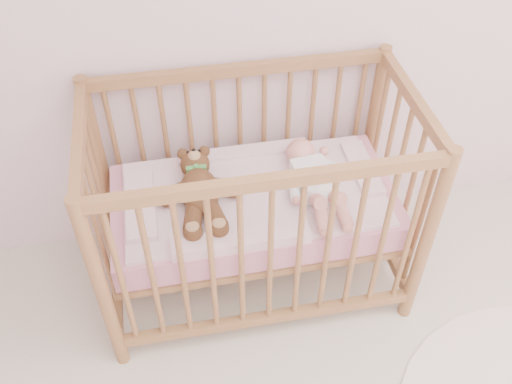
{
  "coord_description": "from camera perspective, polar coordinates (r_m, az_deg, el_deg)",
  "views": [
    {
      "loc": [
        -0.75,
        -0.11,
        2.28
      ],
      "look_at": [
        -0.44,
        1.55,
        0.62
      ],
      "focal_mm": 40.0,
      "sensor_mm": 36.0,
      "label": 1
    }
  ],
  "objects": [
    {
      "name": "blanket",
      "position": [
        2.45,
        -0.22,
        -0.2
      ],
      "size": [
        1.1,
        0.58,
        0.06
      ],
      "primitive_type": null,
      "color": "#EFA5B3",
      "rests_on": "mattress"
    },
    {
      "name": "teddy_bear",
      "position": [
        2.35,
        -5.66,
        0.21
      ],
      "size": [
        0.36,
        0.51,
        0.14
      ],
      "primitive_type": null,
      "rotation": [
        0.0,
        0.0,
        0.0
      ],
      "color": "brown",
      "rests_on": "blanket"
    },
    {
      "name": "baby",
      "position": [
        2.43,
        5.75,
        1.52
      ],
      "size": [
        0.32,
        0.59,
        0.14
      ],
      "primitive_type": null,
      "rotation": [
        0.0,
        0.0,
        0.08
      ],
      "color": "white",
      "rests_on": "blanket"
    },
    {
      "name": "crib",
      "position": [
        2.49,
        -0.21,
        -1.18
      ],
      "size": [
        1.36,
        0.76,
        1.0
      ],
      "primitive_type": null,
      "color": "#A06E44",
      "rests_on": "floor"
    },
    {
      "name": "mattress",
      "position": [
        2.5,
        -0.21,
        -1.42
      ],
      "size": [
        1.22,
        0.62,
        0.13
      ],
      "primitive_type": "cube",
      "color": "pink",
      "rests_on": "crib"
    }
  ]
}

